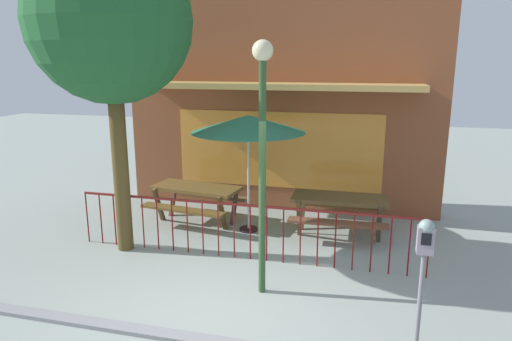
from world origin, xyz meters
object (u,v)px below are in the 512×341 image
(picnic_table_right, at_px, (340,205))
(street_tree, at_px, (110,23))
(street_lamp, at_px, (262,132))
(parking_meter_near, at_px, (424,250))
(patio_umbrella, at_px, (248,124))
(picnic_table_left, at_px, (196,194))

(picnic_table_right, bearing_deg, street_tree, -156.25)
(street_tree, height_order, street_lamp, street_tree)
(parking_meter_near, relative_size, street_lamp, 0.45)
(patio_umbrella, relative_size, parking_meter_near, 1.45)
(patio_umbrella, xyz_separation_m, street_tree, (-1.89, -1.42, 1.75))
(street_tree, xyz_separation_m, street_lamp, (2.73, -0.92, -1.52))
(patio_umbrella, distance_m, parking_meter_near, 4.41)
(picnic_table_left, relative_size, street_tree, 0.38)
(picnic_table_left, xyz_separation_m, street_lamp, (2.01, -2.54, 1.74))
(parking_meter_near, bearing_deg, street_tree, 159.72)
(picnic_table_right, bearing_deg, parking_meter_near, -71.10)
(picnic_table_left, xyz_separation_m, street_tree, (-0.72, -1.62, 3.26))
(picnic_table_left, distance_m, street_lamp, 3.68)
(picnic_table_left, xyz_separation_m, patio_umbrella, (1.17, -0.20, 1.51))
(picnic_table_left, distance_m, picnic_table_right, 2.93)
(picnic_table_left, xyz_separation_m, picnic_table_right, (2.93, -0.01, 0.00))
(picnic_table_right, relative_size, parking_meter_near, 1.15)
(patio_umbrella, height_order, street_lamp, street_lamp)
(picnic_table_left, height_order, patio_umbrella, patio_umbrella)
(picnic_table_left, relative_size, street_lamp, 0.56)
(picnic_table_left, bearing_deg, patio_umbrella, -9.63)
(parking_meter_near, height_order, street_tree, street_tree)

